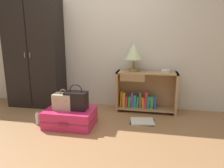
{
  "coord_description": "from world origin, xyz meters",
  "views": [
    {
      "loc": [
        0.93,
        -2.25,
        1.29
      ],
      "look_at": [
        0.32,
        0.89,
        0.55
      ],
      "focal_mm": 32.92,
      "sensor_mm": 36.0,
      "label": 1
    }
  ],
  "objects": [
    {
      "name": "bottle",
      "position": [
        -0.72,
        0.38,
        0.09
      ],
      "size": [
        0.06,
        0.06,
        0.19
      ],
      "color": "white",
      "rests_on": "ground_plane"
    },
    {
      "name": "ground_plane",
      "position": [
        0.0,
        0.0,
        0.0
      ],
      "size": [
        9.0,
        9.0,
        0.0
      ],
      "primitive_type": "plane",
      "color": "#9E7047"
    },
    {
      "name": "train_case",
      "position": [
        -0.31,
        0.41,
        0.37
      ],
      "size": [
        0.28,
        0.2,
        0.3
      ],
      "color": "#B7A88E",
      "rests_on": "suitcase_large"
    },
    {
      "name": "handbag",
      "position": [
        -0.12,
        0.43,
        0.39
      ],
      "size": [
        0.32,
        0.2,
        0.38
      ],
      "color": "black",
      "rests_on": "suitcase_large"
    },
    {
      "name": "suitcase_large",
      "position": [
        -0.21,
        0.42,
        0.13
      ],
      "size": [
        0.71,
        0.53,
        0.26
      ],
      "color": "#DB2860",
      "rests_on": "ground_plane"
    },
    {
      "name": "open_book_on_floor",
      "position": [
        0.83,
        0.75,
        0.01
      ],
      "size": [
        0.39,
        0.33,
        0.02
      ],
      "color": "white",
      "rests_on": "ground_plane"
    },
    {
      "name": "back_wall",
      "position": [
        0.0,
        1.5,
        1.3
      ],
      "size": [
        6.4,
        0.1,
        2.6
      ],
      "primitive_type": "cube",
      "color": "beige",
      "rests_on": "ground_plane"
    },
    {
      "name": "table_lamp",
      "position": [
        0.62,
        1.26,
        1.03
      ],
      "size": [
        0.31,
        0.31,
        0.48
      ],
      "color": "olive",
      "rests_on": "bookshelf"
    },
    {
      "name": "wardrobe",
      "position": [
        -1.19,
        1.2,
        0.98
      ],
      "size": [
        1.0,
        0.47,
        1.96
      ],
      "color": "black",
      "rests_on": "ground_plane"
    },
    {
      "name": "bowl",
      "position": [
        1.17,
        1.28,
        0.72
      ],
      "size": [
        0.15,
        0.15,
        0.04
      ],
      "primitive_type": "cylinder",
      "color": "silver",
      "rests_on": "bookshelf"
    },
    {
      "name": "bookshelf",
      "position": [
        0.82,
        1.27,
        0.33
      ],
      "size": [
        1.03,
        0.35,
        0.7
      ],
      "color": "tan",
      "rests_on": "ground_plane"
    }
  ]
}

